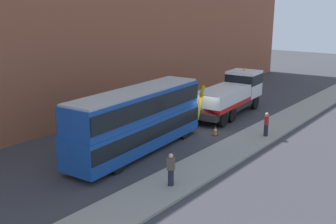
{
  "coord_description": "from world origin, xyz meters",
  "views": [
    {
      "loc": [
        -23.18,
        -15.6,
        8.84
      ],
      "look_at": [
        -3.11,
        0.42,
        2.0
      ],
      "focal_mm": 41.47,
      "sensor_mm": 36.0,
      "label": 1
    }
  ],
  "objects": [
    {
      "name": "pedestrian_bystander",
      "position": [
        1.49,
        -4.74,
        0.99
      ],
      "size": [
        0.46,
        0.37,
        1.71
      ],
      "rotation": [
        0.0,
        0.0,
        1.85
      ],
      "color": "#232333",
      "rests_on": "near_kerb"
    },
    {
      "name": "pedestrian_onlooker",
      "position": [
        -8.93,
        -4.41,
        0.99
      ],
      "size": [
        0.42,
        0.48,
        1.71
      ],
      "rotation": [
        0.0,
        0.0,
        0.5
      ],
      "color": "#232333",
      "rests_on": "near_kerb"
    },
    {
      "name": "ground_plane",
      "position": [
        0.0,
        0.0,
        0.0
      ],
      "size": [
        120.0,
        120.0,
        0.0
      ],
      "primitive_type": "plane",
      "color": "#38383D"
    },
    {
      "name": "double_decker_bus",
      "position": [
        -6.14,
        0.42,
        2.23
      ],
      "size": [
        11.18,
        3.51,
        4.06
      ],
      "rotation": [
        0.0,
        0.0,
        0.09
      ],
      "color": "#19479E",
      "rests_on": "ground_plane"
    },
    {
      "name": "traffic_cone_near_bus",
      "position": [
        -0.23,
        -1.64,
        0.34
      ],
      "size": [
        0.36,
        0.36,
        0.72
      ],
      "color": "orange",
      "rests_on": "ground_plane"
    },
    {
      "name": "recovery_tow_truck",
      "position": [
        5.62,
        0.46,
        1.76
      ],
      "size": [
        10.23,
        3.42,
        3.67
      ],
      "rotation": [
        0.0,
        0.0,
        0.09
      ],
      "color": "#2D2D2D",
      "rests_on": "ground_plane"
    },
    {
      "name": "near_kerb",
      "position": [
        0.0,
        -4.2,
        0.07
      ],
      "size": [
        60.0,
        2.8,
        0.15
      ],
      "primitive_type": "cube",
      "color": "gray",
      "rests_on": "ground_plane"
    },
    {
      "name": "building_facade",
      "position": [
        0.0,
        8.36,
        8.07
      ],
      "size": [
        60.0,
        1.5,
        16.0
      ],
      "color": "#935138",
      "rests_on": "ground_plane"
    }
  ]
}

